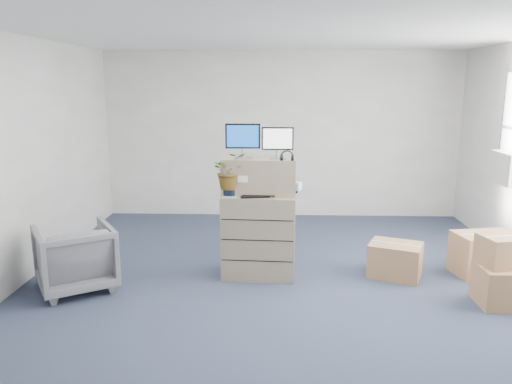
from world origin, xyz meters
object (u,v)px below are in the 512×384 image
office_chair (75,254)px  monitor_right (278,141)px  potted_plant (230,176)px  water_bottle (267,184)px  filing_cabinet_lower (259,235)px  keyboard (258,196)px  monitor_left (243,139)px

office_chair → monitor_right: bearing=160.2°
monitor_right → potted_plant: size_ratio=0.69×
monitor_right → water_bottle: (-0.11, 0.08, -0.52)m
filing_cabinet_lower → office_chair: 2.09m
monitor_right → potted_plant: monitor_right is taller
monitor_right → office_chair: monitor_right is taller
keyboard → potted_plant: 0.40m
monitor_right → water_bottle: 0.53m
potted_plant → water_bottle: bearing=21.6°
keyboard → water_bottle: size_ratio=1.91×
water_bottle → office_chair: (-2.13, -0.57, -0.70)m
filing_cabinet_lower → keyboard: size_ratio=2.36×
monitor_left → keyboard: 0.68m
monitor_left → keyboard: bearing=-35.8°
filing_cabinet_lower → monitor_right: bearing=3.4°
monitor_right → potted_plant: (-0.54, -0.10, -0.39)m
monitor_right → office_chair: 2.60m
water_bottle → office_chair: water_bottle is taller
monitor_left → monitor_right: size_ratio=1.10×
keyboard → potted_plant: size_ratio=0.79×
monitor_left → potted_plant: 0.45m
water_bottle → keyboard: bearing=-118.5°
keyboard → water_bottle: (0.10, 0.19, 0.10)m
office_chair → monitor_left: bearing=163.6°
keyboard → potted_plant: (-0.33, 0.01, 0.23)m
monitor_right → keyboard: 0.66m
office_chair → water_bottle: bearing=162.8°
water_bottle → potted_plant: size_ratio=0.41×
filing_cabinet_lower → water_bottle: size_ratio=4.51×
monitor_left → office_chair: monitor_left is taller
filing_cabinet_lower → office_chair: (-2.03, -0.49, -0.09)m
filing_cabinet_lower → monitor_left: bearing=175.1°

